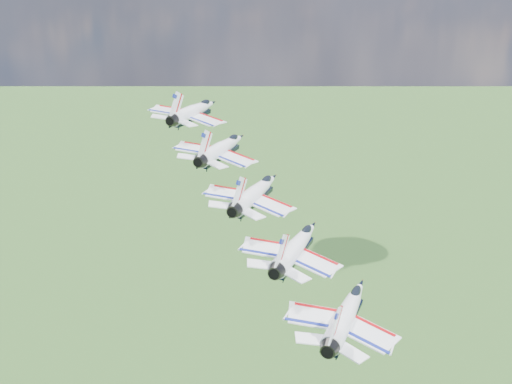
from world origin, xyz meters
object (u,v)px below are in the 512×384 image
(jet_2, at_px, (256,192))
(jet_4, at_px, (347,312))
(jet_1, at_px, (222,148))
(jet_0, at_px, (194,111))
(jet_3, at_px, (297,246))

(jet_2, height_order, jet_4, jet_2)
(jet_1, height_order, jet_2, jet_1)
(jet_0, relative_size, jet_1, 1.00)
(jet_0, distance_m, jet_4, 41.35)
(jet_4, bearing_deg, jet_3, 137.23)
(jet_3, distance_m, jet_4, 10.34)
(jet_2, xyz_separation_m, jet_4, (14.14, -13.77, -6.17))
(jet_3, bearing_deg, jet_1, 137.23)
(jet_0, height_order, jet_1, jet_0)
(jet_1, xyz_separation_m, jet_3, (14.14, -13.77, -6.17))
(jet_1, distance_m, jet_2, 10.34)
(jet_1, relative_size, jet_4, 1.00)
(jet_3, bearing_deg, jet_4, -42.77)
(jet_0, height_order, jet_3, jet_0)
(jet_3, xyz_separation_m, jet_4, (7.07, -6.89, -3.08))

